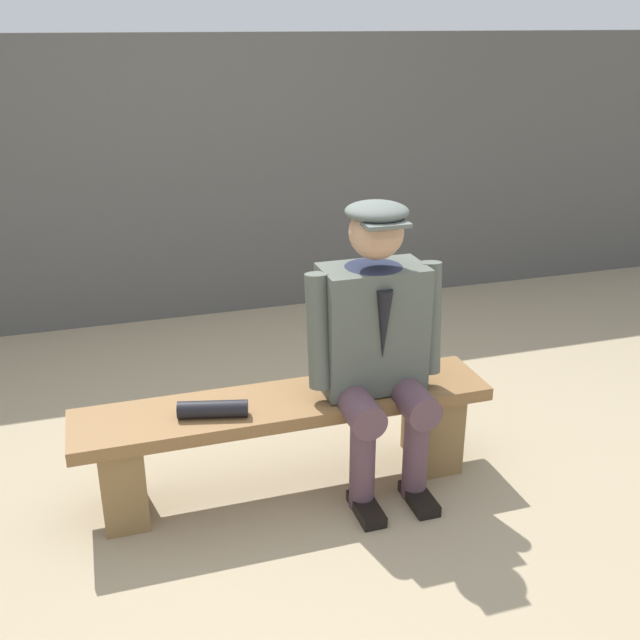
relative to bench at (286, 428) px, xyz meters
name	(u,v)px	position (x,y,z in m)	size (l,w,h in m)	color
ground_plane	(287,485)	(0.00, 0.00, -0.30)	(30.00, 30.00, 0.00)	tan
bench	(286,428)	(0.00, 0.00, 0.00)	(1.82, 0.37, 0.44)	brown
seated_man	(376,337)	(-0.39, 0.05, 0.41)	(0.62, 0.55, 1.29)	#4F554D
rolled_magazine	(213,409)	(0.33, 0.06, 0.18)	(0.07, 0.07, 0.29)	black
stadium_wall	(197,180)	(0.00, -2.33, 0.65)	(12.00, 0.24, 1.89)	#4D4D4A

